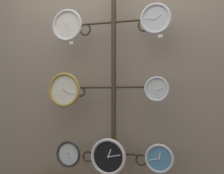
# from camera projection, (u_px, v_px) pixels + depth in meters

# --- Properties ---
(shop_wall) EXTENTS (4.40, 0.04, 2.80)m
(shop_wall) POSITION_uv_depth(u_px,v_px,m) (119.00, 64.00, 2.99)
(shop_wall) COLOR gray
(shop_wall) RESTS_ON ground_plane
(display_stand) EXTENTS (0.75, 0.44, 2.09)m
(display_stand) POSITION_uv_depth(u_px,v_px,m) (114.00, 137.00, 2.81)
(display_stand) COLOR #382D1E
(display_stand) RESTS_ON ground_plane
(clock_top_left) EXTENTS (0.30, 0.04, 0.30)m
(clock_top_left) POSITION_uv_depth(u_px,v_px,m) (67.00, 25.00, 2.87)
(clock_top_left) COLOR silver
(clock_top_right) EXTENTS (0.27, 0.04, 0.27)m
(clock_top_right) POSITION_uv_depth(u_px,v_px,m) (156.00, 19.00, 2.63)
(clock_top_right) COLOR silver
(clock_middle_left) EXTENTS (0.32, 0.04, 0.32)m
(clock_middle_left) POSITION_uv_depth(u_px,v_px,m) (64.00, 90.00, 2.89)
(clock_middle_left) COLOR silver
(clock_middle_right) EXTENTS (0.21, 0.04, 0.21)m
(clock_middle_right) POSITION_uv_depth(u_px,v_px,m) (157.00, 89.00, 2.60)
(clock_middle_right) COLOR silver
(clock_bottom_left) EXTENTS (0.24, 0.04, 0.24)m
(clock_bottom_left) POSITION_uv_depth(u_px,v_px,m) (69.00, 154.00, 2.85)
(clock_bottom_left) COLOR silver
(clock_bottom_center) EXTENTS (0.32, 0.04, 0.32)m
(clock_bottom_center) POSITION_uv_depth(u_px,v_px,m) (108.00, 157.00, 2.70)
(clock_bottom_center) COLOR black
(clock_bottom_right) EXTENTS (0.24, 0.04, 0.24)m
(clock_bottom_right) POSITION_uv_depth(u_px,v_px,m) (159.00, 159.00, 2.58)
(clock_bottom_right) COLOR #4C84B2
(price_tag_upper) EXTENTS (0.04, 0.00, 0.03)m
(price_tag_upper) POSITION_uv_depth(u_px,v_px,m) (71.00, 43.00, 2.85)
(price_tag_upper) COLOR white
(price_tag_mid) EXTENTS (0.04, 0.00, 0.03)m
(price_tag_mid) POSITION_uv_depth(u_px,v_px,m) (160.00, 36.00, 2.61)
(price_tag_mid) COLOR white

